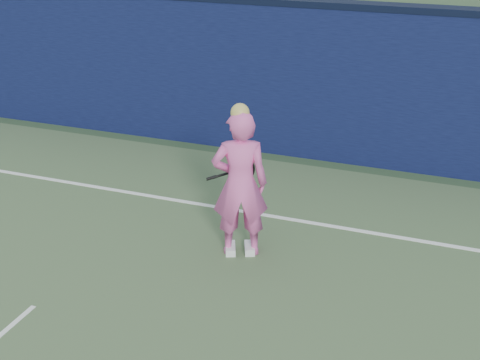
% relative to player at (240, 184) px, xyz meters
% --- Properties ---
extents(backstop_wall, '(24.00, 0.40, 2.50)m').
position_rel_player_xyz_m(backstop_wall, '(-1.68, 3.58, 0.31)').
color(backstop_wall, black).
rests_on(backstop_wall, ground).
extents(player, '(0.80, 0.67, 1.94)m').
position_rel_player_xyz_m(player, '(0.00, 0.00, 0.00)').
color(player, '#E85AAB').
rests_on(player, ground).
extents(racket, '(0.59, 0.32, 0.34)m').
position_rel_player_xyz_m(racket, '(-0.16, 0.41, -0.01)').
color(racket, black).
rests_on(racket, ground).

